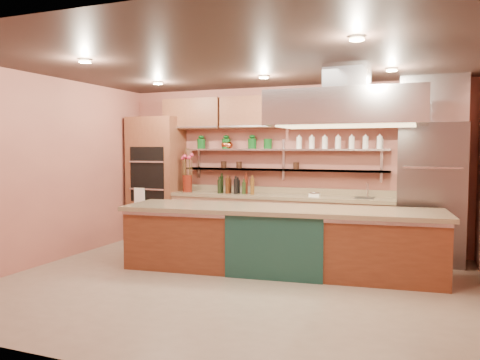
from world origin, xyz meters
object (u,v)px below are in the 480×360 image
at_px(copper_kettle, 228,145).
at_px(refrigerator, 431,193).
at_px(kitchen_scale, 315,194).
at_px(green_canister, 268,144).
at_px(flower_vase, 187,183).
at_px(island, 279,240).

bearing_deg(copper_kettle, refrigerator, -3.86).
bearing_deg(kitchen_scale, green_canister, 178.55).
height_order(flower_vase, green_canister, green_canister).
distance_m(kitchen_scale, copper_kettle, 1.83).
relative_size(flower_vase, green_canister, 1.78).
distance_m(refrigerator, kitchen_scale, 1.78).
xyz_separation_m(refrigerator, kitchen_scale, (-1.78, 0.01, -0.07)).
distance_m(island, green_canister, 2.19).
xyz_separation_m(refrigerator, flower_vase, (-4.13, 0.01, 0.03)).
height_order(island, copper_kettle, copper_kettle).
bearing_deg(refrigerator, island, -145.47).
bearing_deg(refrigerator, flower_vase, 179.86).
relative_size(kitchen_scale, copper_kettle, 1.02).
xyz_separation_m(refrigerator, island, (-1.97, -1.36, -0.60)).
height_order(flower_vase, kitchen_scale, flower_vase).
relative_size(island, kitchen_scale, 25.53).
height_order(refrigerator, green_canister, refrigerator).
distance_m(island, copper_kettle, 2.52).
height_order(island, green_canister, green_canister).
bearing_deg(green_canister, refrigerator, -4.94).
xyz_separation_m(kitchen_scale, green_canister, (-0.88, 0.22, 0.82)).
bearing_deg(flower_vase, green_canister, 8.52).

